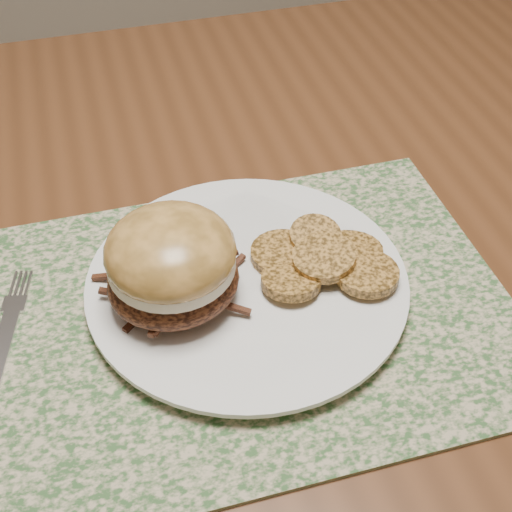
{
  "coord_description": "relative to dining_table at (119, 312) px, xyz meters",
  "views": [
    {
      "loc": [
        0.0,
        -0.49,
        1.21
      ],
      "look_at": [
        0.12,
        -0.08,
        0.79
      ],
      "focal_mm": 50.0,
      "sensor_mm": 36.0,
      "label": 1
    }
  ],
  "objects": [
    {
      "name": "pork_sandwich",
      "position": [
        0.05,
        -0.09,
        0.14
      ],
      "size": [
        0.13,
        0.13,
        0.08
      ],
      "rotation": [
        0.0,
        0.0,
        0.28
      ],
      "color": "black",
      "rests_on": "dinner_plate"
    },
    {
      "name": "fork",
      "position": [
        -0.09,
        -0.09,
        0.09
      ],
      "size": [
        0.05,
        0.16,
        0.0
      ],
      "rotation": [
        0.0,
        0.0,
        -0.24
      ],
      "color": "silver",
      "rests_on": "placemat"
    },
    {
      "name": "dining_table",
      "position": [
        0.0,
        0.0,
        0.0
      ],
      "size": [
        1.5,
        0.9,
        0.75
      ],
      "color": "#583119",
      "rests_on": "ground"
    },
    {
      "name": "roasted_potatoes",
      "position": [
        0.18,
        -0.09,
        0.11
      ],
      "size": [
        0.14,
        0.13,
        0.03
      ],
      "color": "#B27934",
      "rests_on": "dinner_plate"
    },
    {
      "name": "placemat",
      "position": [
        0.1,
        -0.11,
        0.08
      ],
      "size": [
        0.45,
        0.33,
        0.0
      ],
      "primitive_type": "cube",
      "color": "#355A2E",
      "rests_on": "dining_table"
    },
    {
      "name": "dinner_plate",
      "position": [
        0.11,
        -0.08,
        0.09
      ],
      "size": [
        0.26,
        0.26,
        0.02
      ],
      "primitive_type": "cylinder",
      "color": "white",
      "rests_on": "placemat"
    }
  ]
}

